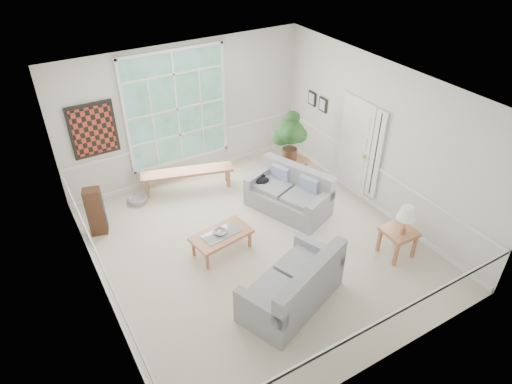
# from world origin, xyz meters

# --- Properties ---
(floor) EXTENTS (5.50, 6.00, 0.01)m
(floor) POSITION_xyz_m (0.00, 0.00, -0.01)
(floor) COLOR beige
(floor) RESTS_ON ground
(ceiling) EXTENTS (5.50, 6.00, 0.02)m
(ceiling) POSITION_xyz_m (0.00, 0.00, 3.00)
(ceiling) COLOR white
(ceiling) RESTS_ON ground
(wall_back) EXTENTS (5.50, 0.02, 3.00)m
(wall_back) POSITION_xyz_m (0.00, 3.00, 1.50)
(wall_back) COLOR silver
(wall_back) RESTS_ON ground
(wall_front) EXTENTS (5.50, 0.02, 3.00)m
(wall_front) POSITION_xyz_m (0.00, -3.00, 1.50)
(wall_front) COLOR silver
(wall_front) RESTS_ON ground
(wall_left) EXTENTS (0.02, 6.00, 3.00)m
(wall_left) POSITION_xyz_m (-2.75, 0.00, 1.50)
(wall_left) COLOR silver
(wall_left) RESTS_ON ground
(wall_right) EXTENTS (0.02, 6.00, 3.00)m
(wall_right) POSITION_xyz_m (2.75, 0.00, 1.50)
(wall_right) COLOR silver
(wall_right) RESTS_ON ground
(window_back) EXTENTS (2.30, 0.08, 2.40)m
(window_back) POSITION_xyz_m (-0.20, 2.96, 1.65)
(window_back) COLOR white
(window_back) RESTS_ON wall_back
(entry_door) EXTENTS (0.08, 0.90, 2.10)m
(entry_door) POSITION_xyz_m (2.71, 0.60, 1.05)
(entry_door) COLOR white
(entry_door) RESTS_ON floor
(door_sidelight) EXTENTS (0.08, 0.26, 1.90)m
(door_sidelight) POSITION_xyz_m (2.71, -0.03, 1.15)
(door_sidelight) COLOR white
(door_sidelight) RESTS_ON wall_right
(wall_art) EXTENTS (0.90, 0.06, 1.10)m
(wall_art) POSITION_xyz_m (-1.95, 2.95, 1.60)
(wall_art) COLOR #592117
(wall_art) RESTS_ON wall_back
(wall_frame_near) EXTENTS (0.04, 0.26, 0.32)m
(wall_frame_near) POSITION_xyz_m (2.71, 1.75, 1.55)
(wall_frame_near) COLOR black
(wall_frame_near) RESTS_ON wall_right
(wall_frame_far) EXTENTS (0.04, 0.26, 0.32)m
(wall_frame_far) POSITION_xyz_m (2.71, 2.15, 1.55)
(wall_frame_far) COLOR black
(wall_frame_far) RESTS_ON wall_right
(loveseat_right) EXTENTS (1.39, 1.85, 0.89)m
(loveseat_right) POSITION_xyz_m (1.12, 0.64, 0.45)
(loveseat_right) COLOR gray
(loveseat_right) RESTS_ON floor
(loveseat_front) EXTENTS (1.95, 1.46, 0.94)m
(loveseat_front) POSITION_xyz_m (-0.23, -1.44, 0.47)
(loveseat_front) COLOR gray
(loveseat_front) RESTS_ON floor
(coffee_table) EXTENTS (1.14, 0.74, 0.40)m
(coffee_table) POSITION_xyz_m (-0.62, 0.20, 0.20)
(coffee_table) COLOR #A46340
(coffee_table) RESTS_ON floor
(pewter_bowl) EXTENTS (0.39, 0.39, 0.07)m
(pewter_bowl) POSITION_xyz_m (-0.63, 0.22, 0.43)
(pewter_bowl) COLOR gray
(pewter_bowl) RESTS_ON coffee_table
(window_bench) EXTENTS (1.99, 0.94, 0.46)m
(window_bench) POSITION_xyz_m (-0.33, 2.40, 0.23)
(window_bench) COLOR #A46340
(window_bench) RESTS_ON floor
(end_table) EXTENTS (0.68, 0.68, 0.54)m
(end_table) POSITION_xyz_m (1.83, 1.53, 0.27)
(end_table) COLOR #A46340
(end_table) RESTS_ON floor
(houseplant) EXTENTS (0.83, 0.83, 1.10)m
(houseplant) POSITION_xyz_m (1.75, 1.55, 1.09)
(houseplant) COLOR #22481D
(houseplant) RESTS_ON end_table
(side_table) EXTENTS (0.56, 0.56, 0.55)m
(side_table) POSITION_xyz_m (2.03, -1.47, 0.27)
(side_table) COLOR #A46340
(side_table) RESTS_ON floor
(table_lamp) EXTENTS (0.39, 0.39, 0.55)m
(table_lamp) POSITION_xyz_m (2.02, -1.55, 0.83)
(table_lamp) COLOR silver
(table_lamp) RESTS_ON side_table
(pet_bed) EXTENTS (0.49, 0.49, 0.13)m
(pet_bed) POSITION_xyz_m (-1.45, 2.48, 0.06)
(pet_bed) COLOR gray
(pet_bed) RESTS_ON floor
(floor_speaker) EXTENTS (0.36, 0.32, 0.98)m
(floor_speaker) POSITION_xyz_m (-2.40, 1.87, 0.49)
(floor_speaker) COLOR #402415
(floor_speaker) RESTS_ON floor
(cat) EXTENTS (0.30, 0.21, 0.14)m
(cat) POSITION_xyz_m (0.82, 1.15, 0.53)
(cat) COLOR black
(cat) RESTS_ON loveseat_right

